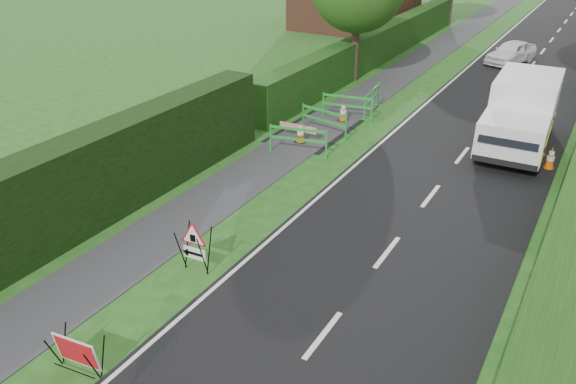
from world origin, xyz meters
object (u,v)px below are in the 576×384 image
at_px(red_rect_sign, 77,353).
at_px(hatchback_car, 511,52).
at_px(triangle_sign, 192,243).
at_px(works_van, 521,113).

bearing_deg(red_rect_sign, hatchback_car, 77.90).
distance_m(red_rect_sign, triangle_sign, 3.64).
bearing_deg(hatchback_car, works_van, -59.65).
distance_m(triangle_sign, hatchback_car, 23.95).
distance_m(red_rect_sign, hatchback_car, 27.53).
relative_size(triangle_sign, works_van, 0.21).
bearing_deg(red_rect_sign, works_van, 65.24).
height_order(works_van, hatchback_car, works_van).
relative_size(works_van, hatchback_car, 1.54).
bearing_deg(works_van, hatchback_car, 99.35).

